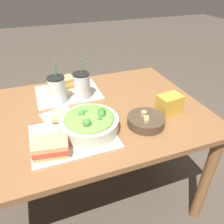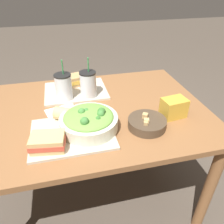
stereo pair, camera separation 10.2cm
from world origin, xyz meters
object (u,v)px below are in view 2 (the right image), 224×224
sandwich_far (72,81)px  drink_cup_dark (64,87)px  sandwich_near (48,142)px  chip_bag (174,108)px  drink_cup_red (88,85)px  baguette_near (68,114)px  napkin_folded (62,111)px  soup_bowl (147,123)px  salad_bowl (89,120)px

sandwich_far → drink_cup_dark: size_ratio=0.69×
sandwich_near → chip_bag: size_ratio=1.20×
sandwich_far → chip_bag: chip_bag is taller
sandwich_near → drink_cup_red: size_ratio=0.67×
baguette_near → napkin_folded: baguette_near is taller
soup_bowl → sandwich_far: 0.62m
salad_bowl → drink_cup_red: 0.32m
salad_bowl → chip_bag: size_ratio=2.08×
napkin_folded → soup_bowl: bearing=-30.7°
napkin_folded → baguette_near: bearing=-73.0°
sandwich_near → napkin_folded: bearing=86.3°
sandwich_far → drink_cup_dark: drink_cup_dark is taller
salad_bowl → sandwich_far: bearing=94.4°
sandwich_near → drink_cup_red: drink_cup_red is taller
salad_bowl → soup_bowl: size_ratio=1.47×
baguette_near → drink_cup_dark: drink_cup_dark is taller
salad_bowl → napkin_folded: bearing=122.4°
drink_cup_red → napkin_folded: (-0.17, -0.12, -0.08)m
sandwich_near → drink_cup_red: bearing=69.3°
soup_bowl → drink_cup_dark: 0.52m
baguette_near → sandwich_far: (0.06, 0.40, -0.00)m
sandwich_near → soup_bowl: bearing=15.3°
salad_bowl → sandwich_far: (-0.04, 0.49, -0.01)m
soup_bowl → drink_cup_dark: size_ratio=0.79×
salad_bowl → sandwich_far: size_ratio=1.69×
salad_bowl → drink_cup_red: bearing=82.0°
sandwich_far → drink_cup_red: bearing=-77.9°
napkin_folded → sandwich_near: bearing=-102.1°
salad_bowl → drink_cup_red: size_ratio=1.16×
drink_cup_dark → baguette_near: bearing=-89.1°
salad_bowl → sandwich_far: salad_bowl is taller
soup_bowl → sandwich_far: size_ratio=1.15×
drink_cup_red → chip_bag: size_ratio=1.80×
sandwich_near → baguette_near: bearing=71.9°
soup_bowl → drink_cup_dark: (-0.37, 0.36, 0.06)m
soup_bowl → sandwich_near: size_ratio=1.18×
soup_bowl → sandwich_far: (-0.31, 0.53, 0.02)m
sandwich_near → drink_cup_red: 0.48m
soup_bowl → napkin_folded: (-0.40, 0.24, -0.02)m
soup_bowl → baguette_near: size_ratio=1.26×
napkin_folded → sandwich_far: bearing=73.3°
drink_cup_dark → drink_cup_red: size_ratio=1.00×
baguette_near → drink_cup_red: drink_cup_red is taller
baguette_near → drink_cup_red: 0.27m
napkin_folded → salad_bowl: bearing=-57.6°
sandwich_near → drink_cup_dark: size_ratio=0.67×
baguette_near → chip_bag: 0.54m
sandwich_far → napkin_folded: 0.31m
baguette_near → napkin_folded: 0.12m
sandwich_far → napkin_folded: size_ratio=0.88×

